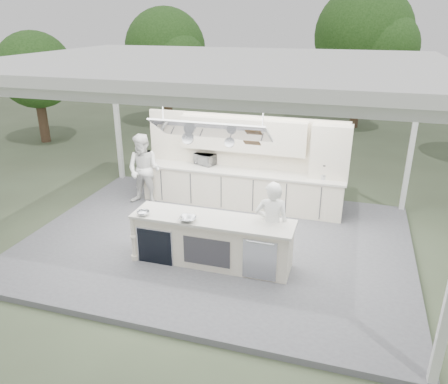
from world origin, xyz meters
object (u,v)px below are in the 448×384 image
(head_chef, at_px, (272,225))
(sous_chef, at_px, (144,170))
(back_counter, at_px, (240,188))
(demo_island, at_px, (211,241))

(head_chef, distance_m, sous_chef, 4.16)
(head_chef, xyz_separation_m, sous_chef, (-3.63, 2.04, 0.04))
(head_chef, height_order, sous_chef, sous_chef)
(back_counter, xyz_separation_m, head_chef, (1.29, -2.60, 0.39))
(demo_island, height_order, sous_chef, sous_chef)
(demo_island, xyz_separation_m, sous_chef, (-2.51, 2.25, 0.43))
(sous_chef, bearing_deg, back_counter, 13.29)
(back_counter, bearing_deg, head_chef, -63.63)
(demo_island, distance_m, back_counter, 2.82)
(back_counter, xyz_separation_m, sous_chef, (-2.34, -0.56, 0.43))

